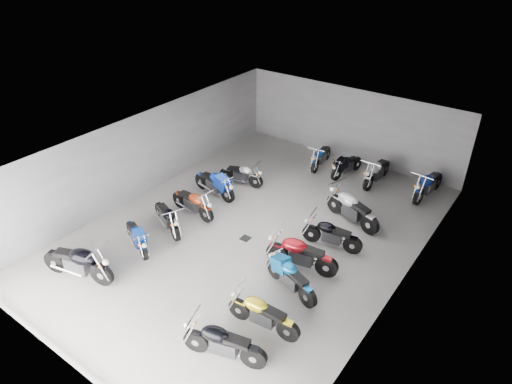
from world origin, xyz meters
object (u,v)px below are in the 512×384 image
drain_grate (245,238)px  motorcycle_left_f (242,174)px  motorcycle_right_d (301,254)px  motorcycle_left_c (167,217)px  motorcycle_right_b (262,314)px  motorcycle_back_d (346,165)px  motorcycle_left_a (78,263)px  motorcycle_left_d (193,203)px  motorcycle_back_c (321,156)px  motorcycle_back_f (428,185)px  motorcycle_left_e (215,184)px  motorcycle_right_f (352,208)px  motorcycle_right_a (223,343)px  motorcycle_back_e (377,171)px  motorcycle_right_c (290,277)px  motorcycle_right_e (331,234)px  motorcycle_left_b (137,237)px

drain_grate → motorcycle_left_f: motorcycle_left_f is taller
drain_grate → motorcycle_right_d: size_ratio=0.14×
motorcycle_left_c → motorcycle_right_b: bearing=95.2°
motorcycle_left_f → motorcycle_back_d: (3.05, 3.16, 0.00)m
motorcycle_left_a → motorcycle_right_d: motorcycle_left_a is taller
motorcycle_left_d → motorcycle_left_f: 2.78m
motorcycle_back_c → motorcycle_back_f: 4.55m
motorcycle_left_e → motorcycle_right_f: 5.24m
motorcycle_left_a → motorcycle_left_e: motorcycle_left_a is taller
motorcycle_left_e → motorcycle_right_b: bearing=58.1°
motorcycle_right_a → drain_grate: bearing=13.8°
motorcycle_right_b → motorcycle_back_f: motorcycle_back_f is taller
motorcycle_back_c → motorcycle_back_e: (2.53, 0.04, 0.05)m
drain_grate → motorcycle_right_d: (2.27, -0.23, 0.54)m
motorcycle_left_d → motorcycle_left_c: bearing=2.7°
motorcycle_right_b → motorcycle_left_d: bearing=55.0°
motorcycle_right_a → motorcycle_right_c: bearing=-17.7°
motorcycle_right_a → motorcycle_back_e: (-0.53, 10.29, 0.02)m
motorcycle_left_e → motorcycle_right_e: (5.15, -0.27, -0.03)m
motorcycle_left_a → motorcycle_right_b: 5.71m
motorcycle_left_a → motorcycle_left_c: motorcycle_left_a is taller
motorcycle_back_e → motorcycle_back_d: bearing=6.4°
motorcycle_right_e → motorcycle_back_e: motorcycle_back_e is taller
motorcycle_left_c → motorcycle_right_a: motorcycle_right_a is taller
motorcycle_right_e → motorcycle_right_f: 1.69m
motorcycle_left_a → motorcycle_right_d: (5.04, 4.21, -0.03)m
motorcycle_left_f → motorcycle_right_d: (4.61, -3.06, 0.09)m
motorcycle_back_c → motorcycle_back_d: size_ratio=1.04×
drain_grate → motorcycle_left_c: 2.76m
motorcycle_left_e → motorcycle_right_f: (5.05, 1.41, 0.05)m
motorcycle_right_d → motorcycle_back_e: 6.35m
motorcycle_right_d → motorcycle_back_d: bearing=2.5°
drain_grate → motorcycle_left_c: (-2.47, -1.14, 0.49)m
motorcycle_left_d → drain_grate: bearing=94.3°
motorcycle_right_e → motorcycle_back_f: motorcycle_back_f is taller
motorcycle_right_a → motorcycle_right_f: bearing=-16.4°
motorcycle_back_c → motorcycle_left_e: bearing=57.2°
motorcycle_left_a → motorcycle_back_d: bearing=146.1°
motorcycle_right_a → motorcycle_back_f: size_ratio=0.93×
motorcycle_left_c → motorcycle_left_e: size_ratio=0.91×
motorcycle_left_b → motorcycle_left_e: bearing=-154.3°
drain_grate → motorcycle_right_e: motorcycle_right_e is taller
motorcycle_back_c → motorcycle_back_d: motorcycle_back_c is taller
motorcycle_right_a → motorcycle_right_d: size_ratio=0.92×
motorcycle_right_d → motorcycle_back_f: motorcycle_right_d is taller
motorcycle_back_f → motorcycle_left_b: bearing=60.1°
motorcycle_right_d → motorcycle_back_d: 6.42m
motorcycle_left_d → motorcycle_right_c: bearing=81.2°
motorcycle_back_c → motorcycle_back_f: (4.54, 0.16, 0.06)m
motorcycle_right_a → motorcycle_back_d: 10.33m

